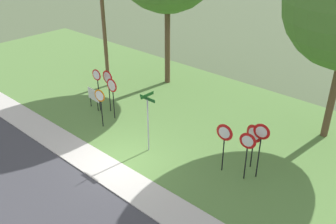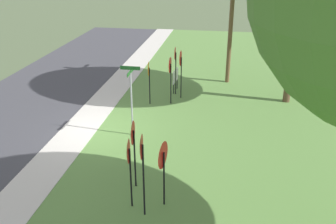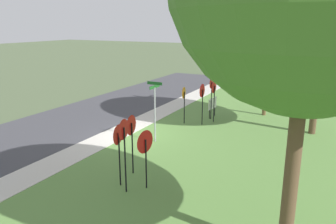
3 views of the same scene
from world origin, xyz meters
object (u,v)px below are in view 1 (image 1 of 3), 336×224
stop_sign_far_center (97,81)px  notice_board (93,96)px  stop_sign_near_left (108,82)px  stop_sign_near_right (112,90)px  stop_sign_far_left (100,100)px  yield_sign_near_left (261,138)px  street_name_post (148,118)px  yield_sign_near_right (247,146)px  yield_sign_far_left (224,137)px  utility_pole (101,13)px  yield_sign_far_right (254,137)px

stop_sign_far_center → notice_board: stop_sign_far_center is taller
stop_sign_near_left → stop_sign_near_right: stop_sign_near_left is taller
stop_sign_far_left → notice_board: stop_sign_far_left is taller
stop_sign_near_left → yield_sign_near_left: 9.59m
street_name_post → stop_sign_far_center: bearing=168.2°
yield_sign_near_right → yield_sign_near_left: bearing=47.4°
stop_sign_near_right → notice_board: stop_sign_near_right is taller
stop_sign_near_right → yield_sign_near_left: size_ratio=0.90×
yield_sign_near_left → yield_sign_far_left: size_ratio=1.12×
stop_sign_near_left → yield_sign_far_left: (8.20, -0.43, -0.09)m
stop_sign_near_left → stop_sign_far_center: bearing=-145.1°
stop_sign_far_center → utility_pole: 4.72m
stop_sign_near_left → street_name_post: 4.80m
yield_sign_near_left → yield_sign_far_right: yield_sign_near_left is taller
stop_sign_far_left → yield_sign_far_left: 7.20m
street_name_post → stop_sign_near_left: bearing=162.8°
street_name_post → stop_sign_near_right: bearing=164.9°
yield_sign_near_right → notice_board: yield_sign_near_right is taller
stop_sign_near_right → stop_sign_far_left: (0.24, -1.04, -0.18)m
yield_sign_near_left → street_name_post: street_name_post is taller
stop_sign_far_center → notice_board: (-0.44, -0.05, -1.03)m
yield_sign_near_right → notice_board: 10.25m
stop_sign_near_left → utility_pole: utility_pole is taller
yield_sign_far_left → stop_sign_far_left: bearing=-176.7°
yield_sign_far_left → street_name_post: 3.75m
yield_sign_far_right → stop_sign_near_right: bearing=-162.7°
stop_sign_far_center → street_name_post: bearing=-15.9°
stop_sign_near_left → yield_sign_near_left: size_ratio=0.96×
stop_sign_near_right → yield_sign_far_left: stop_sign_near_right is taller
yield_sign_near_left → notice_board: bearing=176.2°
utility_pole → notice_board: size_ratio=7.29×
yield_sign_near_left → notice_board: yield_sign_near_left is taller
yield_sign_far_right → street_name_post: (-4.43, -2.11, 0.20)m
utility_pole → notice_board: 5.28m
street_name_post → utility_pole: bearing=154.3°
stop_sign_near_right → utility_pole: 5.64m
stop_sign_far_left → stop_sign_far_center: size_ratio=0.85×
stop_sign_far_left → yield_sign_far_left: bearing=-1.3°
stop_sign_near_right → stop_sign_far_center: bearing=177.3°
stop_sign_far_center → yield_sign_far_left: stop_sign_far_center is taller
stop_sign_near_left → stop_sign_far_left: stop_sign_near_left is taller
stop_sign_far_left → yield_sign_near_left: (8.51, 1.65, 0.41)m
stop_sign_near_right → yield_sign_far_right: stop_sign_near_right is taller
stop_sign_far_left → utility_pole: size_ratio=0.24×
stop_sign_near_right → stop_sign_far_center: size_ratio=0.93×
yield_sign_near_right → stop_sign_near_right: bearing=172.4°
yield_sign_near_left → yield_sign_far_right: (-0.57, 0.49, -0.39)m
yield_sign_far_left → notice_board: size_ratio=1.91×
utility_pole → notice_board: (2.06, -2.65, -4.08)m
stop_sign_near_right → stop_sign_far_left: size_ratio=1.10×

